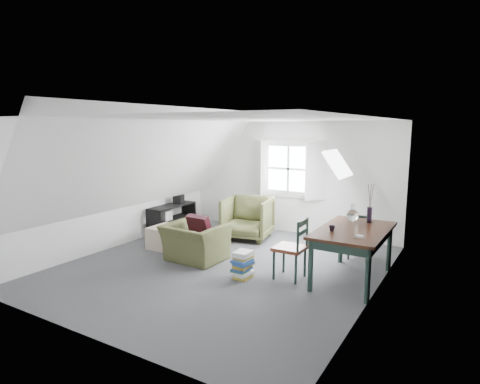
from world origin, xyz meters
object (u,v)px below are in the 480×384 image
Objects in this scene: media_shelf at (171,221)px; magazine_stack at (243,265)px; armchair_near at (195,260)px; dining_table at (353,236)px; armchair_far at (248,238)px; dining_chair_near at (292,247)px; ottoman at (168,237)px; dining_chair_far at (360,235)px.

magazine_stack is at bearing -25.53° from media_shelf.
media_shelf reaches higher than armchair_near.
media_shelf is (-4.30, 0.74, -0.43)m from dining_table.
armchair_far is 1.01× the size of dining_chair_near.
armchair_near is 1.73m from armchair_far.
media_shelf is (-0.70, 0.90, 0.07)m from ottoman.
ottoman is (-1.02, -1.40, 0.21)m from armchair_far.
armchair_far reaches higher than magazine_stack.
ottoman is 0.51× the size of media_shelf.
dining_chair_near reaches higher than armchair_near.
dining_chair_far is at bearing 97.05° from dining_table.
magazine_stack is at bearing -41.26° from dining_chair_near.
armchair_far is 1.81m from media_shelf.
dining_chair_near is 3.66m from media_shelf.
media_shelf is at bearing -6.45° from dining_chair_far.
ottoman is 0.75× the size of dining_chair_far.
ottoman is 0.65× the size of dining_chair_near.
media_shelf is (-1.71, -0.50, 0.29)m from armchair_far.
dining_chair_far is 4.15m from media_shelf.
magazine_stack is (-1.52, -0.78, -0.50)m from dining_table.
dining_chair_near is (2.77, -0.26, 0.30)m from ottoman.
media_shelf reaches higher than magazine_stack.
armchair_near is 2.83m from dining_table.
armchair_far is at bearing -91.22° from armchair_near.
dining_chair_far reaches higher than armchair_near.
dining_table reaches higher than ottoman.
dining_chair_near reaches higher than armchair_far.
armchair_near is 1.59× the size of ottoman.
magazine_stack is at bearing 42.79° from dining_chair_far.
armchair_near is 0.82× the size of media_shelf.
dining_chair_near is (-0.67, -1.50, 0.07)m from dining_chair_far.
magazine_stack is (-1.36, -1.87, -0.23)m from dining_chair_far.
media_shelf is at bearing -87.86° from dining_chair_near.
armchair_far is 2.32× the size of magazine_stack.
ottoman is at bearing -179.07° from dining_table.
media_shelf is (-4.14, -0.34, -0.16)m from dining_chair_far.
dining_table is at bearing 87.41° from dining_chair_far.
dining_chair_far is 2.00× the size of magazine_stack.
dining_chair_near reaches higher than dining_chair_far.
armchair_near is at bearing -34.21° from media_shelf.
ottoman is at bearing 163.28° from magazine_stack.
ottoman is 3.64m from dining_table.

